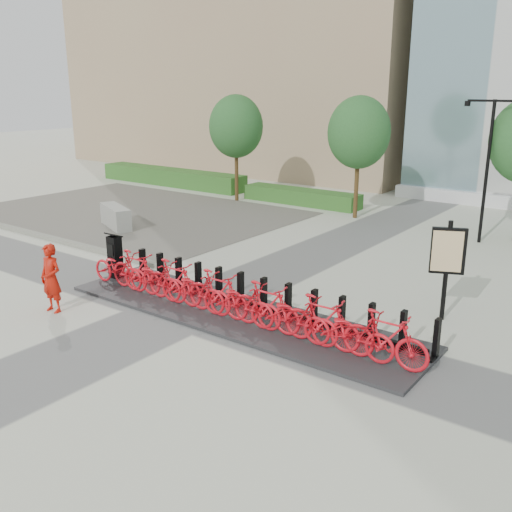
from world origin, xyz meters
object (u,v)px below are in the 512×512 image
Objects in this scene: worker_red at (51,278)px; kiosk at (115,256)px; bike_0 at (118,268)px; map_sign at (448,255)px; jersey_barrier at (116,217)px.

kiosk is at bearing 99.21° from worker_red.
worker_red is at bearing -75.61° from kiosk.
kiosk is at bearing 55.85° from bike_0.
bike_0 is 0.78× the size of map_sign.
map_sign is (7.99, 3.16, 1.04)m from bike_0.
bike_0 is at bearing 177.42° from map_sign.
bike_0 is at bearing 85.51° from worker_red.
kiosk is at bearing 173.45° from map_sign.
kiosk reaches higher than bike_0.
worker_red reaches higher than bike_0.
jersey_barrier is at bearing 124.95° from worker_red.
jersey_barrier is (-5.79, 6.85, -0.44)m from worker_red.
worker_red reaches higher than jersey_barrier.
kiosk is 0.61× the size of jersey_barrier.
worker_red is (0.65, -2.54, 0.14)m from kiosk.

